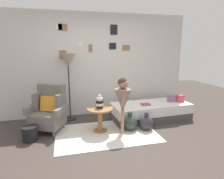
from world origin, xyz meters
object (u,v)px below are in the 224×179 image
daybed (150,111)px  vase_striped (100,103)px  demijohn_near (130,123)px  magazine_basket (30,134)px  demijohn_far (146,123)px  person_child (123,98)px  armchair (49,110)px  side_table (100,115)px  floor_lamp (68,63)px  book_on_daybed (145,104)px

daybed → vase_striped: (-1.35, -0.40, 0.43)m
demijohn_near → magazine_basket: bearing=179.5°
magazine_basket → demijohn_far: bearing=-2.4°
daybed → demijohn_near: demijohn_near is taller
daybed → person_child: person_child is taller
vase_striped → demijohn_near: 0.79m
armchair → side_table: bearing=-18.1°
demijohn_near → magazine_basket: size_ratio=1.46×
demijohn_near → demijohn_far: size_ratio=1.03×
vase_striped → floor_lamp: (-0.58, 0.86, 0.75)m
armchair → book_on_daybed: bearing=-0.5°
magazine_basket → demijohn_near: bearing=-0.5°
side_table → demijohn_far: bearing=-10.6°
floor_lamp → demijohn_far: (1.55, -1.05, -1.22)m
vase_striped → book_on_daybed: 1.22m
daybed → magazine_basket: (-2.73, -0.50, -0.06)m
daybed → demijohn_near: 0.89m
daybed → book_on_daybed: (-0.18, -0.09, 0.22)m
demijohn_far → side_table: bearing=169.4°
daybed → floor_lamp: size_ratio=1.21×
demijohn_near → demijohn_far: bearing=-13.2°
daybed → floor_lamp: 2.31m
floor_lamp → book_on_daybed: floor_lamp is taller
book_on_daybed → demijohn_near: 0.73m
armchair → floor_lamp: 1.17m
armchair → floor_lamp: size_ratio=0.60×
side_table → person_child: (0.43, -0.19, 0.38)m
daybed → floor_lamp: bearing=166.5°
book_on_daybed → demijohn_far: 0.60m
person_child → demijohn_far: (0.54, 0.01, -0.59)m
vase_striped → demijohn_far: 1.10m
vase_striped → person_child: person_child is taller
person_child → book_on_daybed: bearing=34.9°
armchair → demijohn_near: 1.74m
armchair → person_child: size_ratio=0.83×
vase_striped → person_child: bearing=-25.1°
armchair → side_table: 1.09m
daybed → side_table: (-1.35, -0.41, 0.17)m
floor_lamp → demijohn_far: 2.24m
daybed → vase_striped: 1.47m
person_child → magazine_basket: bearing=176.7°
demijohn_near → demijohn_far: demijohn_near is taller
side_table → book_on_daybed: size_ratio=2.50×
daybed → side_table: bearing=-163.1°
daybed → book_on_daybed: book_on_daybed is taller
person_child → magazine_basket: (-1.81, 0.11, -0.61)m
armchair → vase_striped: (1.04, -0.32, 0.19)m
floor_lamp → person_child: bearing=-46.3°
armchair → floor_lamp: floor_lamp is taller
daybed → demijohn_near: bearing=-144.5°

